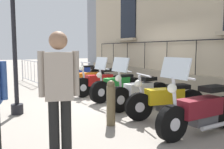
{
  "coord_description": "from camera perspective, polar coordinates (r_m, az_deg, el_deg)",
  "views": [
    {
      "loc": [
        3.57,
        6.22,
        1.56
      ],
      "look_at": [
        0.25,
        0.0,
        0.8
      ],
      "focal_mm": 38.55,
      "sensor_mm": 36.0,
      "label": 1
    }
  ],
  "objects": [
    {
      "name": "motorcycle_green",
      "position": [
        7.27,
        1.31,
        -2.85
      ],
      "size": [
        1.99,
        0.65,
        1.32
      ],
      "color": "black",
      "rests_on": "ground_plane"
    },
    {
      "name": "pedestrian_standing",
      "position": [
        3.26,
        -12.39,
        -3.55
      ],
      "size": [
        0.51,
        0.31,
        1.79
      ],
      "color": "black",
      "rests_on": "ground_plane"
    },
    {
      "name": "crowd_barrier",
      "position": [
        11.42,
        -18.99,
        0.83
      ],
      "size": [
        0.32,
        2.51,
        1.05
      ],
      "color": "#B7B7BF",
      "rests_on": "ground_plane"
    },
    {
      "name": "distant_building",
      "position": [
        18.84,
        5.27,
        11.91
      ],
      "size": [
        5.86,
        4.47,
        6.91
      ],
      "color": "gray",
      "rests_on": "ground_plane"
    },
    {
      "name": "motorcycle_orange",
      "position": [
        9.02,
        -5.18,
        -1.09
      ],
      "size": [
        2.01,
        0.67,
        1.12
      ],
      "color": "black",
      "rests_on": "ground_plane"
    },
    {
      "name": "bollard",
      "position": [
        4.91,
        -0.26,
        -6.73
      ],
      "size": [
        0.18,
        0.18,
        0.93
      ],
      "color": "brown",
      "rests_on": "ground_plane"
    },
    {
      "name": "motorcycle_blue",
      "position": [
        10.09,
        -7.68,
        -0.14
      ],
      "size": [
        2.2,
        0.57,
        1.38
      ],
      "color": "black",
      "rests_on": "ground_plane"
    },
    {
      "name": "motorcycle_maroon",
      "position": [
        4.71,
        20.22,
        -8.1
      ],
      "size": [
        2.07,
        0.73,
        1.42
      ],
      "color": "black",
      "rests_on": "ground_plane"
    },
    {
      "name": "motorcycle_red",
      "position": [
        8.06,
        -2.76,
        -1.94
      ],
      "size": [
        1.98,
        0.72,
        1.14
      ],
      "color": "black",
      "rests_on": "ground_plane"
    },
    {
      "name": "motorcycle_yellow",
      "position": [
        5.54,
        12.68,
        -5.94
      ],
      "size": [
        1.94,
        0.78,
        1.01
      ],
      "color": "black",
      "rests_on": "ground_plane"
    },
    {
      "name": "ground_plane",
      "position": [
        7.34,
        1.7,
        -6.12
      ],
      "size": [
        60.0,
        60.0,
        0.0
      ],
      "primitive_type": "plane",
      "color": "gray"
    },
    {
      "name": "motorcycle_white",
      "position": [
        6.32,
        6.51,
        -4.29
      ],
      "size": [
        2.02,
        0.71,
        1.35
      ],
      "color": "black",
      "rests_on": "ground_plane"
    }
  ]
}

